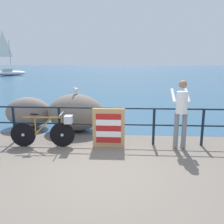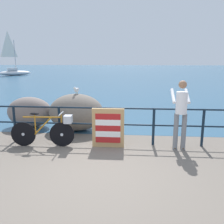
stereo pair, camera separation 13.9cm
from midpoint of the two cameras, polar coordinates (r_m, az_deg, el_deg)
The scene contains 10 objects.
ground_plane at distance 24.63m, azimuth 2.13°, elevation 6.92°, with size 120.00×120.00×0.10m, color #6B6056.
sea_surface at distance 52.18m, azimuth 2.95°, elevation 9.84°, with size 120.00×90.00×0.01m, color #2D5675.
promenade_railing at distance 6.56m, azimuth -2.03°, elevation -2.22°, with size 7.83×0.07×1.02m.
bicycle at distance 6.60m, azimuth -15.48°, elevation -4.09°, with size 1.70×0.48×0.92m.
person_at_railing at distance 6.31m, azimuth 15.42°, elevation 0.11°, with size 0.44×0.64×1.78m.
folded_deckchair_stack at distance 6.34m, azimuth -1.44°, elevation -3.79°, with size 0.84×0.10×1.04m.
breakwater_boulder_main at distance 7.90m, azimuth -9.12°, elevation -0.09°, with size 1.77×1.29×1.20m.
breakwater_boulder_left at distance 8.68m, azimuth -19.61°, elevation -0.09°, with size 1.54×0.96×1.04m.
seagull at distance 7.80m, azimuth -9.06°, elevation 5.27°, with size 0.18×0.34×0.23m.
sailboat at distance 37.68m, azimuth -23.22°, elevation 8.99°, with size 4.35×3.59×6.16m.
Camera 1 is at (0.56, -4.52, 2.28)m, focal length 38.65 mm.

